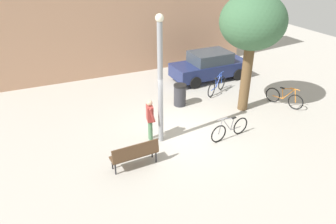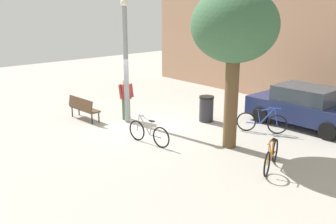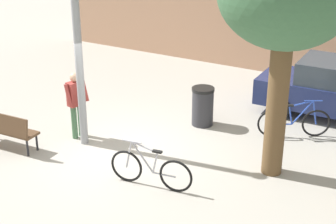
{
  "view_description": "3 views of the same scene",
  "coord_description": "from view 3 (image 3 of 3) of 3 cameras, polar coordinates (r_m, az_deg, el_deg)",
  "views": [
    {
      "loc": [
        -4.89,
        -9.54,
        6.53
      ],
      "look_at": [
        -0.47,
        0.39,
        0.82
      ],
      "focal_mm": 33.69,
      "sensor_mm": 36.0,
      "label": 1
    },
    {
      "loc": [
        10.92,
        -8.6,
        4.55
      ],
      "look_at": [
        0.7,
        0.43,
        0.66
      ],
      "focal_mm": 41.09,
      "sensor_mm": 36.0,
      "label": 2
    },
    {
      "loc": [
        6.38,
        -8.81,
        5.52
      ],
      "look_at": [
        0.79,
        0.72,
        0.86
      ],
      "focal_mm": 54.84,
      "sensor_mm": 36.0,
      "label": 3
    }
  ],
  "objects": [
    {
      "name": "bicycle_blue",
      "position": [
        13.02,
        13.86,
        -1.11
      ],
      "size": [
        1.58,
        0.97,
        0.97
      ],
      "color": "black",
      "rests_on": "ground_plane"
    },
    {
      "name": "bicycle_silver",
      "position": [
        10.51,
        -1.98,
        -6.43
      ],
      "size": [
        1.8,
        0.31,
        0.97
      ],
      "color": "black",
      "rests_on": "ground_plane"
    },
    {
      "name": "trash_bin",
      "position": [
        13.29,
        3.87,
        0.65
      ],
      "size": [
        0.58,
        0.58,
        1.02
      ],
      "color": "#2D2D33",
      "rests_on": "ground_plane"
    },
    {
      "name": "person_by_lamppost",
      "position": [
        12.59,
        -10.18,
        1.25
      ],
      "size": [
        0.37,
        0.62,
        1.67
      ],
      "color": "#47704C",
      "rests_on": "ground_plane"
    },
    {
      "name": "lamppost",
      "position": [
        11.76,
        -10.0,
        7.64
      ],
      "size": [
        0.28,
        0.28,
        4.69
      ],
      "color": "gray",
      "rests_on": "ground_plane"
    },
    {
      "name": "ground_plane",
      "position": [
        12.2,
        -4.95,
        -4.15
      ],
      "size": [
        36.0,
        36.0,
        0.0
      ],
      "primitive_type": "plane",
      "color": "#A8A399"
    },
    {
      "name": "park_bench",
      "position": [
        12.58,
        -17.72,
        -1.62
      ],
      "size": [
        1.62,
        0.56,
        0.92
      ],
      "color": "#513823",
      "rests_on": "ground_plane"
    }
  ]
}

